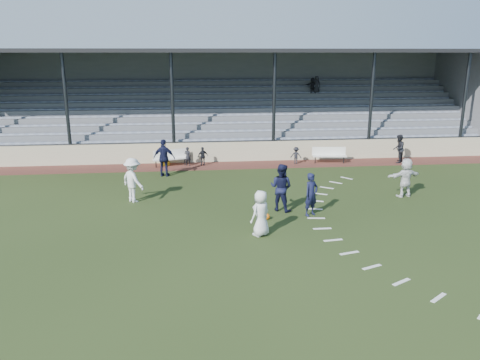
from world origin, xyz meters
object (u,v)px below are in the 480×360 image
object	(u,v)px
football	(267,217)
bench_right	(329,154)
official	(399,149)
player_white_lead	(261,213)
trash_bin	(165,158)
player_navy_lead	(311,195)
bench_left	(170,156)

from	to	relation	value
football	bench_right	bearing A→B (deg)	60.55
football	official	distance (m)	12.97
official	player_white_lead	bearing A→B (deg)	-9.25
player_white_lead	bench_right	bearing A→B (deg)	-155.37
trash_bin	player_navy_lead	size ratio (longest dim) A/B	0.49
bench_right	official	bearing A→B (deg)	0.57
player_white_lead	player_navy_lead	world-z (taller)	player_navy_lead
bench_left	bench_right	xyz separation A→B (m)	(9.38, -0.22, 0.00)
bench_left	player_white_lead	xyz separation A→B (m)	(3.65, -11.12, 0.26)
trash_bin	player_navy_lead	xyz separation A→B (m)	(6.33, -9.43, 0.43)
player_white_lead	official	xyz separation A→B (m)	(9.86, 10.55, 0.02)
player_white_lead	trash_bin	bearing A→B (deg)	-108.26
bench_right	player_white_lead	size ratio (longest dim) A/B	1.21
bench_left	player_navy_lead	bearing A→B (deg)	-73.69
player_navy_lead	official	world-z (taller)	player_navy_lead
trash_bin	player_navy_lead	bearing A→B (deg)	-56.14
bench_left	bench_right	bearing A→B (deg)	-18.08
official	trash_bin	bearing A→B (deg)	-59.48
bench_right	player_white_lead	distance (m)	12.32
player_white_lead	official	size ratio (longest dim) A/B	1.00
bench_left	bench_right	distance (m)	9.39
bench_left	football	xyz separation A→B (m)	(4.14, -9.51, -0.46)
trash_bin	player_white_lead	bearing A→B (deg)	-70.64
bench_right	trash_bin	size ratio (longest dim) A/B	2.36
football	player_navy_lead	xyz separation A→B (m)	(1.85, 0.31, 0.76)
player_white_lead	player_navy_lead	size ratio (longest dim) A/B	0.96
bench_right	official	distance (m)	4.15
player_white_lead	football	bearing A→B (deg)	-144.53
bench_right	football	world-z (taller)	bench_right
trash_bin	player_navy_lead	world-z (taller)	player_navy_lead
bench_left	football	bearing A→B (deg)	-83.22
trash_bin	football	size ratio (longest dim) A/B	3.53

